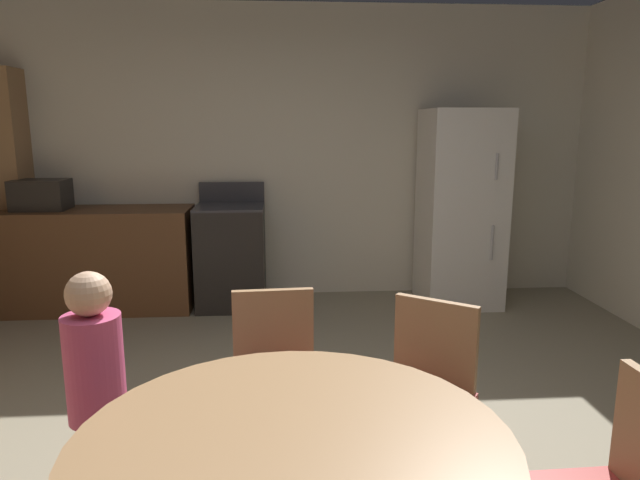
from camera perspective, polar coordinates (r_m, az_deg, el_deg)
name	(u,v)px	position (r m, az deg, el deg)	size (l,w,h in m)	color
wall_back	(283,154)	(5.44, -3.70, 8.61)	(6.03, 0.12, 2.70)	silver
kitchen_counter	(85,260)	(5.45, -22.55, -1.82)	(1.88, 0.60, 0.90)	brown
pantry_column	(3,190)	(5.78, -29.25, 4.36)	(0.44, 0.36, 2.10)	#9E754C
oven_range	(231,255)	(5.18, -8.90, -1.52)	(0.60, 0.60, 1.10)	black
refrigerator	(461,208)	(5.29, 13.93, 3.10)	(0.68, 0.68, 1.76)	white
microwave	(41,195)	(5.46, -26.22, 4.10)	(0.44, 0.32, 0.26)	black
chair_north	(275,374)	(2.68, -4.52, -13.26)	(0.42, 0.42, 0.87)	#9E754C
chair_northeast	(424,388)	(2.58, 10.40, -14.43)	(0.56, 0.56, 0.87)	#9E754C
person_child	(97,399)	(2.44, -21.45, -14.68)	(0.31, 0.31, 1.09)	#8C337A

